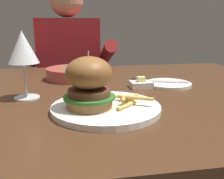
{
  "coord_description": "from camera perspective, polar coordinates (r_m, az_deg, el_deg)",
  "views": [
    {
      "loc": [
        -0.1,
        -0.77,
        0.94
      ],
      "look_at": [
        0.0,
        -0.17,
        0.78
      ],
      "focal_mm": 40.0,
      "sensor_mm": 36.0,
      "label": 1
    }
  ],
  "objects": [
    {
      "name": "diner_person",
      "position": [
        1.57,
        -9.55,
        0.33
      ],
      "size": [
        0.51,
        0.36,
        1.18
      ],
      "color": "#282833",
      "rests_on": "ground"
    },
    {
      "name": "dining_table",
      "position": [
        0.82,
        -2.28,
        -5.44
      ],
      "size": [
        1.36,
        0.96,
        0.74
      ],
      "color": "#472B19",
      "rests_on": "ground"
    },
    {
      "name": "butter_dish",
      "position": [
        0.83,
        6.64,
        1.28
      ],
      "size": [
        0.07,
        0.06,
        0.04
      ],
      "color": "white",
      "rests_on": "dining_table"
    },
    {
      "name": "fries_pile",
      "position": [
        0.61,
        3.72,
        -2.21
      ],
      "size": [
        0.1,
        0.1,
        0.02
      ],
      "color": "#E0B251",
      "rests_on": "main_plate"
    },
    {
      "name": "soup_bowl",
      "position": [
        0.97,
        -8.64,
        3.82
      ],
      "size": [
        0.21,
        0.21,
        0.05
      ],
      "color": "#B24C42",
      "rests_on": "dining_table"
    },
    {
      "name": "burger_sandwich",
      "position": [
        0.57,
        -5.28,
        1.64
      ],
      "size": [
        0.12,
        0.12,
        0.13
      ],
      "color": "#9E6B38",
      "rests_on": "main_plate"
    },
    {
      "name": "wine_glass",
      "position": [
        0.72,
        -19.7,
        8.72
      ],
      "size": [
        0.08,
        0.08,
        0.19
      ],
      "color": "silver",
      "rests_on": "dining_table"
    },
    {
      "name": "main_plate",
      "position": [
        0.6,
        -1.38,
        -4.19
      ],
      "size": [
        0.26,
        0.26,
        0.01
      ],
      "primitive_type": "cylinder",
      "color": "white",
      "rests_on": "dining_table"
    },
    {
      "name": "bread_plate",
      "position": [
        0.88,
        12.72,
        1.26
      ],
      "size": [
        0.16,
        0.16,
        0.01
      ],
      "primitive_type": "cylinder",
      "color": "white",
      "rests_on": "dining_table"
    },
    {
      "name": "table_knife",
      "position": [
        0.87,
        9.56,
        1.95
      ],
      "size": [
        0.19,
        0.08,
        0.01
      ],
      "color": "silver",
      "rests_on": "bread_plate"
    }
  ]
}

